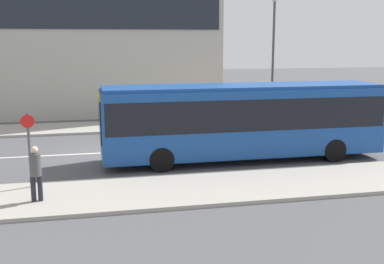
# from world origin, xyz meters

# --- Properties ---
(ground_plane) EXTENTS (120.00, 120.00, 0.00)m
(ground_plane) POSITION_xyz_m (0.00, 0.00, 0.00)
(ground_plane) COLOR #4F4F51
(sidewalk_near) EXTENTS (44.00, 3.50, 0.13)m
(sidewalk_near) POSITION_xyz_m (0.00, -6.25, 0.07)
(sidewalk_near) COLOR #A39E93
(sidewalk_near) RESTS_ON ground_plane
(sidewalk_far) EXTENTS (44.00, 3.50, 0.13)m
(sidewalk_far) POSITION_xyz_m (0.00, 6.25, 0.07)
(sidewalk_far) COLOR #A39E93
(sidewalk_far) RESTS_ON ground_plane
(lane_centerline) EXTENTS (41.80, 0.16, 0.01)m
(lane_centerline) POSITION_xyz_m (0.00, 0.00, 0.00)
(lane_centerline) COLOR silver
(lane_centerline) RESTS_ON ground_plane
(city_bus) EXTENTS (11.69, 2.60, 3.16)m
(city_bus) POSITION_xyz_m (5.72, -2.50, 1.82)
(city_bus) COLOR #194793
(city_bus) RESTS_ON ground_plane
(parked_car_0) EXTENTS (4.48, 1.85, 1.33)m
(parked_car_0) POSITION_xyz_m (14.30, 3.28, 0.63)
(parked_car_0) COLOR maroon
(parked_car_0) RESTS_ON ground_plane
(pedestrian_near_stop) EXTENTS (0.35, 0.34, 1.71)m
(pedestrian_near_stop) POSITION_xyz_m (-2.17, -6.58, 1.10)
(pedestrian_near_stop) COLOR #23232D
(pedestrian_near_stop) RESTS_ON sidewalk_near
(bus_stop_sign) EXTENTS (0.44, 0.12, 2.50)m
(bus_stop_sign) POSITION_xyz_m (-2.49, -5.06, 1.60)
(bus_stop_sign) COLOR #4C4C51
(bus_stop_sign) RESTS_ON sidewalk_near
(street_lamp) EXTENTS (0.36, 0.36, 7.32)m
(street_lamp) POSITION_xyz_m (10.03, 5.07, 4.56)
(street_lamp) COLOR #4C4C51
(street_lamp) RESTS_ON sidewalk_far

